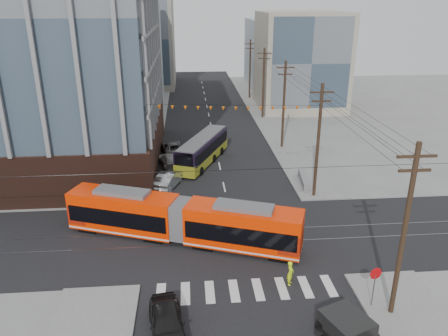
{
  "coord_description": "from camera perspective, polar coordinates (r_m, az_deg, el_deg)",
  "views": [
    {
      "loc": [
        -3.5,
        -26.7,
        17.95
      ],
      "look_at": [
        -0.5,
        8.28,
        4.32
      ],
      "focal_mm": 35.0,
      "sensor_mm": 36.0,
      "label": 1
    }
  ],
  "objects": [
    {
      "name": "pedestrian",
      "position": [
        30.27,
        8.66,
        -13.4
      ],
      "size": [
        0.62,
        0.74,
        1.74
      ],
      "primitive_type": "imported",
      "rotation": [
        0.0,
        0.0,
        1.2
      ],
      "color": "#DBFF13",
      "rests_on": "ground"
    },
    {
      "name": "black_sedan",
      "position": [
        26.46,
        -7.48,
        -19.38
      ],
      "size": [
        2.55,
        4.97,
        1.62
      ],
      "primitive_type": "imported",
      "rotation": [
        0.0,
        0.0,
        0.14
      ],
      "color": "black",
      "rests_on": "ground"
    },
    {
      "name": "utility_pole_far",
      "position": [
        84.49,
        3.41,
        12.71
      ],
      "size": [
        0.3,
        0.3,
        11.0
      ],
      "primitive_type": "cylinder",
      "color": "black",
      "rests_on": "ground"
    },
    {
      "name": "bg_bldg_nw_far",
      "position": [
        99.58,
        -11.39,
        16.25
      ],
      "size": [
        16.0,
        18.0,
        20.0
      ],
      "primitive_type": "cube",
      "color": "gray",
      "rests_on": "ground"
    },
    {
      "name": "parked_car_white",
      "position": [
        50.25,
        -7.01,
        1.04
      ],
      "size": [
        3.26,
        5.52,
        1.5
      ],
      "primitive_type": "imported",
      "rotation": [
        0.0,
        0.0,
        3.38
      ],
      "color": "silver",
      "rests_on": "ground"
    },
    {
      "name": "bg_bldg_ne_near",
      "position": [
        77.84,
        9.93,
        13.58
      ],
      "size": [
        14.0,
        14.0,
        16.0
      ],
      "primitive_type": "cube",
      "color": "gray",
      "rests_on": "ground"
    },
    {
      "name": "jersey_barrier",
      "position": [
        45.84,
        10.41,
        -1.6
      ],
      "size": [
        1.51,
        4.54,
        0.89
      ],
      "primitive_type": "cube",
      "rotation": [
        0.0,
        0.0,
        -0.12
      ],
      "color": "gray",
      "rests_on": "ground"
    },
    {
      "name": "bg_bldg_ne_far",
      "position": [
        97.73,
        8.11,
        14.59
      ],
      "size": [
        16.0,
        16.0,
        14.0
      ],
      "primitive_type": "cube",
      "color": "#8C99A5",
      "rests_on": "ground"
    },
    {
      "name": "ground",
      "position": [
        32.37,
        2.19,
        -12.48
      ],
      "size": [
        160.0,
        160.0,
        0.0
      ],
      "primitive_type": "plane",
      "color": "slate"
    },
    {
      "name": "stop_sign",
      "position": [
        29.22,
        18.94,
        -14.73
      ],
      "size": [
        0.97,
        0.97,
        2.69
      ],
      "primitive_type": null,
      "rotation": [
        0.0,
        0.0,
        0.21
      ],
      "color": "#C1080C",
      "rests_on": "ground"
    },
    {
      "name": "streetcar",
      "position": [
        34.54,
        -5.59,
        -6.75
      ],
      "size": [
        18.52,
        9.06,
        3.62
      ],
      "primitive_type": null,
      "rotation": [
        0.0,
        0.0,
        -0.36
      ],
      "color": "#FD2A00",
      "rests_on": "ground"
    },
    {
      "name": "parked_car_silver",
      "position": [
        44.81,
        -7.26,
        -1.46
      ],
      "size": [
        3.24,
        5.15,
        1.6
      ],
      "primitive_type": "imported",
      "rotation": [
        0.0,
        0.0,
        2.8
      ],
      "color": "#A8AFB5",
      "rests_on": "ground"
    },
    {
      "name": "bg_bldg_nw_near",
      "position": [
        80.35,
        -15.0,
        14.14
      ],
      "size": [
        18.0,
        16.0,
        18.0
      ],
      "primitive_type": "cube",
      "color": "#8C99A5",
      "rests_on": "ground"
    },
    {
      "name": "office_building",
      "position": [
        53.16,
        -26.23,
        15.22
      ],
      "size": [
        30.0,
        25.0,
        28.6
      ],
      "primitive_type": "cube",
      "color": "#381E16",
      "rests_on": "ground"
    },
    {
      "name": "city_bus",
      "position": [
        50.77,
        -2.8,
        2.41
      ],
      "size": [
        6.62,
        11.35,
        3.2
      ],
      "primitive_type": null,
      "rotation": [
        0.0,
        0.0,
        -0.4
      ],
      "color": "black",
      "rests_on": "ground"
    },
    {
      "name": "parked_car_grey",
      "position": [
        54.62,
        -6.79,
        2.68
      ],
      "size": [
        3.25,
        5.53,
        1.44
      ],
      "primitive_type": "imported",
      "rotation": [
        0.0,
        0.0,
        3.32
      ],
      "color": "#5B5B5B",
      "rests_on": "ground"
    },
    {
      "name": "utility_pole_near",
      "position": [
        26.97,
        22.42,
        -8.03
      ],
      "size": [
        0.3,
        0.3,
        11.0
      ],
      "primitive_type": "cylinder",
      "color": "black",
      "rests_on": "ground"
    }
  ]
}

